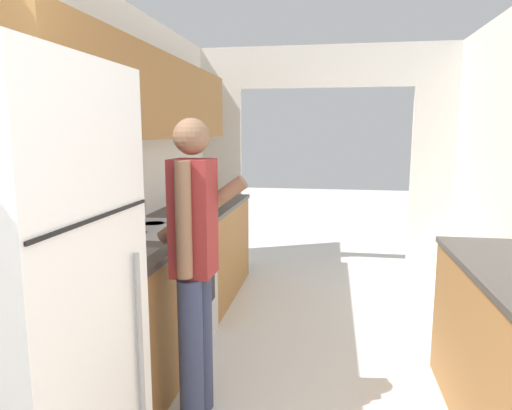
{
  "coord_description": "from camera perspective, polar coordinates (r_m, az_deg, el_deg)",
  "views": [
    {
      "loc": [
        0.1,
        -0.69,
        1.57
      ],
      "look_at": [
        -0.45,
        2.61,
        1.03
      ],
      "focal_mm": 32.0,
      "sensor_mm": 36.0,
      "label": 1
    }
  ],
  "objects": [
    {
      "name": "wall_far_with_doorway",
      "position": [
        5.17,
        8.49,
        7.81
      ],
      "size": [
        3.18,
        0.06,
        2.5
      ],
      "color": "white",
      "rests_on": "ground_plane"
    },
    {
      "name": "refrigerator",
      "position": [
        1.86,
        -29.01,
        -13.1
      ],
      "size": [
        0.78,
        0.75,
        1.81
      ],
      "color": "white",
      "rests_on": "ground_plane"
    },
    {
      "name": "wall_left",
      "position": [
        3.04,
        -19.16,
        6.54
      ],
      "size": [
        0.38,
        6.85,
        2.5
      ],
      "color": "white",
      "rests_on": "ground_plane"
    },
    {
      "name": "range_oven",
      "position": [
        3.41,
        -11.54,
        -10.16
      ],
      "size": [
        0.66,
        0.74,
        1.04
      ],
      "color": "#B7B7BC",
      "rests_on": "ground_plane"
    },
    {
      "name": "person",
      "position": [
        2.46,
        -7.72,
        -7.24
      ],
      "size": [
        0.53,
        0.38,
        1.64
      ],
      "rotation": [
        0.0,
        0.0,
        1.54
      ],
      "color": "#384266",
      "rests_on": "ground_plane"
    },
    {
      "name": "counter_left",
      "position": [
        3.74,
        -9.65,
        -8.46
      ],
      "size": [
        0.62,
        3.12,
        0.9
      ],
      "color": "#9E6B38",
      "rests_on": "ground_plane"
    }
  ]
}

